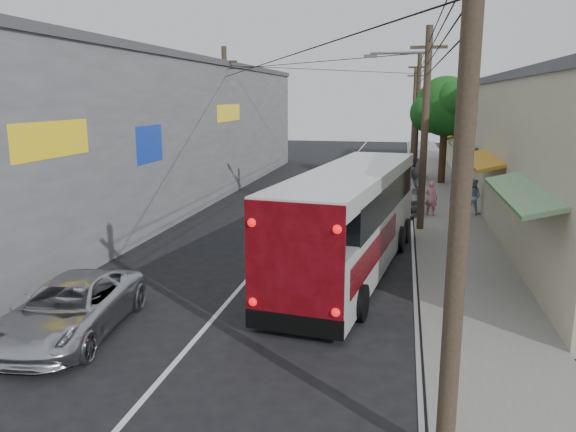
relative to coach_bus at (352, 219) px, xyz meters
name	(u,v)px	position (x,y,z in m)	size (l,w,h in m)	color
ground	(172,366)	(-2.94, -7.21, -1.66)	(120.00, 120.00, 0.00)	black
sidewalk	(442,200)	(3.56, 12.79, -1.60)	(3.00, 80.00, 0.12)	slate
building_right	(531,139)	(8.05, 14.79, 1.49)	(7.09, 40.00, 6.25)	#B2AC8D
building_left	(154,130)	(-11.44, 10.78, 1.99)	(7.20, 36.00, 7.25)	gray
utility_poles	(380,121)	(0.19, 13.11, 2.47)	(11.80, 45.28, 8.00)	#473828
street_tree	(446,108)	(3.93, 18.80, 3.01)	(4.40, 4.00, 6.60)	#3F2B19
coach_bus	(352,219)	(0.00, 0.00, 0.00)	(3.77, 11.31, 3.20)	silver
jeepney	(71,308)	(-5.80, -6.21, -1.02)	(2.13, 4.62, 1.29)	silver
parked_suv	(395,190)	(1.14, 10.64, -0.79)	(2.44, 6.00, 1.74)	gray
parked_car_mid	(390,183)	(0.86, 13.83, -0.89)	(1.81, 4.49, 1.53)	#232428
parked_car_far	(405,169)	(1.66, 20.26, -0.95)	(1.49, 4.28, 1.41)	black
pedestrian_near	(431,198)	(2.79, 8.54, -0.76)	(0.57, 0.37, 1.56)	pink
pedestrian_far	(473,196)	(4.66, 9.25, -0.74)	(0.78, 0.61, 1.60)	#8CABCB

